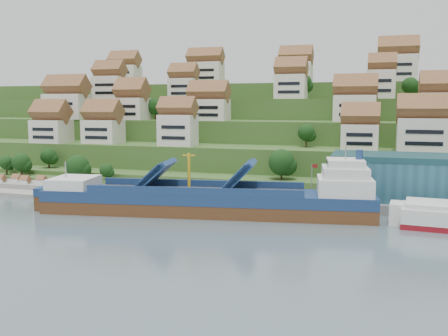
% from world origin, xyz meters
% --- Properties ---
extents(ground, '(300.00, 300.00, 0.00)m').
position_xyz_m(ground, '(0.00, 0.00, 0.00)').
color(ground, slate).
rests_on(ground, ground).
extents(quay, '(180.00, 14.00, 2.20)m').
position_xyz_m(quay, '(20.00, 15.00, 1.10)').
color(quay, gray).
rests_on(quay, ground).
extents(pebble_beach, '(45.00, 20.00, 1.00)m').
position_xyz_m(pebble_beach, '(-58.00, 12.00, 0.50)').
color(pebble_beach, gray).
rests_on(pebble_beach, ground).
extents(hillside, '(260.00, 128.00, 31.00)m').
position_xyz_m(hillside, '(0.00, 103.55, 10.66)').
color(hillside, '#2D4C1E').
rests_on(hillside, ground).
extents(hillside_village, '(159.36, 63.70, 29.25)m').
position_xyz_m(hillside_village, '(-0.82, 61.17, 24.77)').
color(hillside_village, silver).
rests_on(hillside_village, ground).
extents(hillside_trees, '(141.18, 62.40, 30.84)m').
position_xyz_m(hillside_trees, '(-6.96, 43.93, 16.38)').
color(hillside_trees, '#173C14').
rests_on(hillside_trees, ground).
extents(flagpole, '(1.28, 0.16, 8.00)m').
position_xyz_m(flagpole, '(18.11, 10.00, 6.88)').
color(flagpole, gray).
rests_on(flagpole, quay).
extents(beach_huts, '(14.40, 3.70, 2.20)m').
position_xyz_m(beach_huts, '(-60.00, 10.75, 2.10)').
color(beach_huts, white).
rests_on(beach_huts, pebble_beach).
extents(cargo_ship, '(70.92, 21.39, 15.44)m').
position_xyz_m(cargo_ship, '(-0.89, -1.13, 3.01)').
color(cargo_ship, '#543219').
rests_on(cargo_ship, ground).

